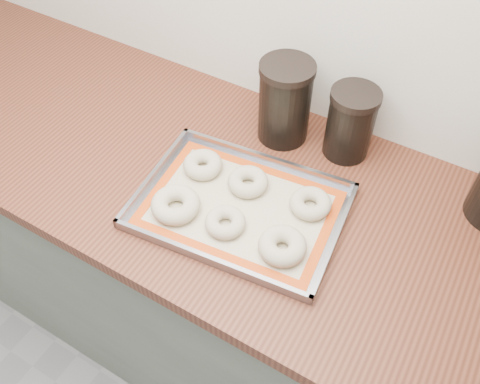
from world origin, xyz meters
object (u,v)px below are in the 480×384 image
Objects in this scene: bagel_back_left at (203,165)px; canister_mid at (350,123)px; baking_tray at (240,207)px; canister_left at (285,102)px; bagel_back_mid at (248,182)px; bagel_back_right at (310,204)px; bagel_front_left at (176,205)px; bagel_front_mid at (225,222)px; bagel_front_right at (282,246)px.

bagel_back_left is 0.52× the size of canister_mid.
canister_left is (-0.03, 0.27, 0.10)m from baking_tray.
bagel_back_mid is 0.22m from canister_left.
canister_left reaches higher than bagel_back_left.
bagel_front_left is at bearing -148.41° from bagel_back_right.
bagel_back_left is 0.44× the size of canister_left.
bagel_front_mid is at bearing -82.83° from bagel_back_mid.
canister_mid reaches higher than bagel_front_right.
bagel_front_right is (0.26, 0.02, 0.00)m from bagel_front_left.
bagel_front_mid is 0.49× the size of canister_mid.
canister_left is at bearing 117.30° from bagel_front_right.
bagel_back_mid is (0.10, 0.14, -0.00)m from bagel_front_left.
bagel_front_right reaches higher than bagel_back_right.
bagel_front_mid is 0.20m from bagel_back_right.
canister_left reaches higher than bagel_back_right.
canister_mid reaches higher than bagel_front_left.
bagel_front_right is 0.30m from bagel_back_left.
bagel_front_mid is 0.42× the size of canister_left.
bagel_back_left is (-0.27, 0.11, -0.00)m from bagel_front_right.
canister_mid is at bearing 57.72° from bagel_back_mid.
baking_tray is at bearing -113.68° from canister_mid.
baking_tray is 5.18× the size of bagel_back_mid.
bagel_back_mid is at bearing 3.67° from bagel_back_left.
bagel_front_left reaches higher than bagel_back_right.
bagel_front_left is at bearing -123.73° from canister_mid.
baking_tray is 0.15m from bagel_front_left.
bagel_front_mid is (-0.00, -0.06, 0.01)m from baking_tray.
bagel_front_left reaches higher than bagel_front_mid.
bagel_front_right is 0.14m from bagel_back_right.
bagel_front_right is (0.14, -0.06, 0.02)m from baking_tray.
bagel_back_right is at bearing -88.34° from canister_mid.
bagel_front_mid is at bearing 7.79° from bagel_front_left.
bagel_back_right is at bearing 89.81° from bagel_front_right.
bagel_back_left is (-0.14, 0.12, 0.00)m from bagel_front_mid.
bagel_back_right is 0.44× the size of canister_left.
canister_mid is at bearing 41.92° from bagel_back_left.
bagel_back_left is at bearing -138.08° from canister_mid.
baking_tray is 0.15m from bagel_back_left.
bagel_back_mid is at bearing 54.02° from bagel_front_left.
bagel_back_mid reaches higher than bagel_front_mid.
bagel_front_mid is 0.87× the size of bagel_front_right.
canister_left reaches higher than bagel_front_right.
baking_tray is at bearing 89.53° from bagel_front_mid.
bagel_back_right reaches higher than bagel_front_mid.
bagel_back_right is at bearing 4.69° from bagel_back_left.
bagel_front_left is 0.12m from bagel_front_mid.
bagel_front_right is 0.38m from canister_left.
baking_tray is at bearing 157.42° from bagel_front_right.
bagel_front_right is at bearing -22.58° from bagel_back_left.
bagel_front_left is 0.18m from bagel_back_mid.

